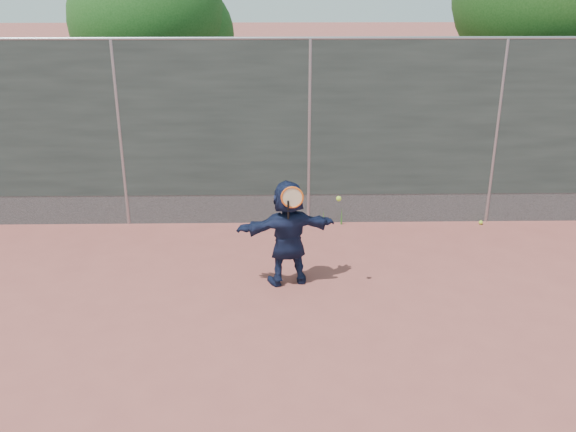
{
  "coord_description": "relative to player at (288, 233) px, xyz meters",
  "views": [
    {
      "loc": [
        -0.52,
        -6.45,
        4.11
      ],
      "look_at": [
        -0.38,
        1.37,
        0.97
      ],
      "focal_mm": 40.0,
      "sensor_mm": 36.0,
      "label": 1
    }
  ],
  "objects": [
    {
      "name": "player",
      "position": [
        0.0,
        0.0,
        0.0
      ],
      "size": [
        1.41,
        0.69,
        1.45
      ],
      "primitive_type": "imported",
      "rotation": [
        0.0,
        0.0,
        3.35
      ],
      "color": "#161E3E",
      "rests_on": "ground"
    },
    {
      "name": "weed_clump",
      "position": [
        0.67,
        2.01,
        -0.59
      ],
      "size": [
        0.68,
        0.07,
        0.3
      ],
      "color": "#387226",
      "rests_on": "ground"
    },
    {
      "name": "ground",
      "position": [
        0.38,
        -1.37,
        -0.73
      ],
      "size": [
        80.0,
        80.0,
        0.0
      ],
      "primitive_type": "plane",
      "color": "#9E4C42",
      "rests_on": "ground"
    },
    {
      "name": "ball_ground",
      "position": [
        3.25,
        1.98,
        -0.69
      ],
      "size": [
        0.07,
        0.07,
        0.07
      ],
      "primitive_type": "sphere",
      "color": "#AFDB30",
      "rests_on": "ground"
    },
    {
      "name": "tree_left",
      "position": [
        -2.47,
        5.18,
        2.21
      ],
      "size": [
        3.15,
        3.0,
        4.53
      ],
      "color": "#382314",
      "rests_on": "ground"
    },
    {
      "name": "fence",
      "position": [
        0.38,
        2.13,
        0.86
      ],
      "size": [
        20.0,
        0.06,
        3.03
      ],
      "color": "#38423D",
      "rests_on": "ground"
    },
    {
      "name": "swing_action",
      "position": [
        0.11,
        -0.2,
        0.56
      ],
      "size": [
        0.77,
        0.13,
        0.51
      ],
      "color": "#EF5C16",
      "rests_on": "ground"
    }
  ]
}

